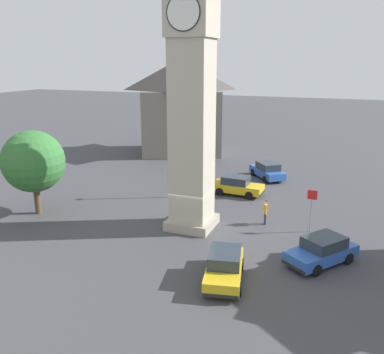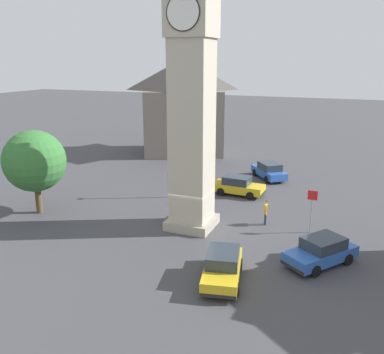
{
  "view_description": "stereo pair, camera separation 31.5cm",
  "coord_description": "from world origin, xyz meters",
  "px_view_note": "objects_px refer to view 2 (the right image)",
  "views": [
    {
      "loc": [
        9.17,
        -23.49,
        10.66
      ],
      "look_at": [
        0.0,
        0.0,
        3.4
      ],
      "focal_mm": 38.4,
      "sensor_mm": 36.0,
      "label": 1
    },
    {
      "loc": [
        9.46,
        -23.38,
        10.66
      ],
      "look_at": [
        0.0,
        0.0,
        3.4
      ],
      "focal_mm": 38.4,
      "sensor_mm": 36.0,
      "label": 2
    }
  ],
  "objects_px": {
    "car_silver_kerb": "(321,251)",
    "building_shop_left": "(183,106)",
    "car_blue_kerb": "(269,171)",
    "lamp_post": "(177,155)",
    "clock_tower": "(192,32)",
    "car_red_corner": "(238,186)",
    "tree": "(34,161)",
    "car_white_side": "(223,266)",
    "pedestrian": "(266,210)",
    "road_sign": "(312,204)"
  },
  "relations": [
    {
      "from": "car_silver_kerb",
      "to": "building_shop_left",
      "type": "height_order",
      "value": "building_shop_left"
    },
    {
      "from": "car_blue_kerb",
      "to": "lamp_post",
      "type": "height_order",
      "value": "lamp_post"
    },
    {
      "from": "clock_tower",
      "to": "car_red_corner",
      "type": "height_order",
      "value": "clock_tower"
    },
    {
      "from": "tree",
      "to": "lamp_post",
      "type": "height_order",
      "value": "tree"
    },
    {
      "from": "car_white_side",
      "to": "lamp_post",
      "type": "relative_size",
      "value": 0.85
    },
    {
      "from": "clock_tower",
      "to": "car_silver_kerb",
      "type": "relative_size",
      "value": 4.83
    },
    {
      "from": "car_blue_kerb",
      "to": "pedestrian",
      "type": "xyz_separation_m",
      "value": [
        2.07,
        -11.0,
        0.25
      ]
    },
    {
      "from": "building_shop_left",
      "to": "lamp_post",
      "type": "bearing_deg",
      "value": -68.48
    },
    {
      "from": "car_red_corner",
      "to": "road_sign",
      "type": "relative_size",
      "value": 1.5
    },
    {
      "from": "car_white_side",
      "to": "building_shop_left",
      "type": "xyz_separation_m",
      "value": [
        -13.52,
        26.55,
        4.72
      ]
    },
    {
      "from": "car_red_corner",
      "to": "clock_tower",
      "type": "bearing_deg",
      "value": -97.5
    },
    {
      "from": "car_blue_kerb",
      "to": "building_shop_left",
      "type": "distance_m",
      "value": 14.87
    },
    {
      "from": "clock_tower",
      "to": "road_sign",
      "type": "height_order",
      "value": "clock_tower"
    },
    {
      "from": "car_silver_kerb",
      "to": "building_shop_left",
      "type": "xyz_separation_m",
      "value": [
        -17.9,
        22.98,
        4.72
      ]
    },
    {
      "from": "pedestrian",
      "to": "road_sign",
      "type": "xyz_separation_m",
      "value": [
        2.92,
        -0.22,
        0.89
      ]
    },
    {
      "from": "tree",
      "to": "car_blue_kerb",
      "type": "bearing_deg",
      "value": 47.82
    },
    {
      "from": "car_silver_kerb",
      "to": "tree",
      "type": "relative_size",
      "value": 0.72
    },
    {
      "from": "car_red_corner",
      "to": "pedestrian",
      "type": "xyz_separation_m",
      "value": [
        3.43,
        -5.44,
        0.25
      ]
    },
    {
      "from": "pedestrian",
      "to": "building_shop_left",
      "type": "height_order",
      "value": "building_shop_left"
    },
    {
      "from": "car_silver_kerb",
      "to": "car_white_side",
      "type": "distance_m",
      "value": 5.66
    },
    {
      "from": "car_silver_kerb",
      "to": "car_red_corner",
      "type": "relative_size",
      "value": 1.03
    },
    {
      "from": "car_silver_kerb",
      "to": "car_white_side",
      "type": "relative_size",
      "value": 0.98
    },
    {
      "from": "car_red_corner",
      "to": "road_sign",
      "type": "height_order",
      "value": "road_sign"
    },
    {
      "from": "car_red_corner",
      "to": "lamp_post",
      "type": "distance_m",
      "value": 5.68
    },
    {
      "from": "car_blue_kerb",
      "to": "car_red_corner",
      "type": "distance_m",
      "value": 5.73
    },
    {
      "from": "building_shop_left",
      "to": "car_silver_kerb",
      "type": "bearing_deg",
      "value": -52.08
    },
    {
      "from": "car_red_corner",
      "to": "road_sign",
      "type": "bearing_deg",
      "value": -41.68
    },
    {
      "from": "car_silver_kerb",
      "to": "road_sign",
      "type": "bearing_deg",
      "value": 103.99
    },
    {
      "from": "tree",
      "to": "building_shop_left",
      "type": "relative_size",
      "value": 0.51
    },
    {
      "from": "clock_tower",
      "to": "car_silver_kerb",
      "type": "height_order",
      "value": "clock_tower"
    },
    {
      "from": "car_blue_kerb",
      "to": "car_white_side",
      "type": "bearing_deg",
      "value": -85.04
    },
    {
      "from": "car_silver_kerb",
      "to": "tree",
      "type": "xyz_separation_m",
      "value": [
        -19.52,
        0.48,
        3.06
      ]
    },
    {
      "from": "car_silver_kerb",
      "to": "lamp_post",
      "type": "relative_size",
      "value": 0.83
    },
    {
      "from": "car_blue_kerb",
      "to": "pedestrian",
      "type": "relative_size",
      "value": 2.52
    },
    {
      "from": "tree",
      "to": "car_red_corner",
      "type": "bearing_deg",
      "value": 37.54
    },
    {
      "from": "car_silver_kerb",
      "to": "lamp_post",
      "type": "distance_m",
      "value": 14.1
    },
    {
      "from": "car_white_side",
      "to": "lamp_post",
      "type": "bearing_deg",
      "value": 123.98
    },
    {
      "from": "clock_tower",
      "to": "car_white_side",
      "type": "xyz_separation_m",
      "value": [
        4.0,
        -5.82,
        -11.43
      ]
    },
    {
      "from": "car_red_corner",
      "to": "pedestrian",
      "type": "distance_m",
      "value": 6.43
    },
    {
      "from": "car_blue_kerb",
      "to": "tree",
      "type": "bearing_deg",
      "value": -132.18
    },
    {
      "from": "car_white_side",
      "to": "building_shop_left",
      "type": "bearing_deg",
      "value": 116.98
    },
    {
      "from": "car_red_corner",
      "to": "tree",
      "type": "height_order",
      "value": "tree"
    },
    {
      "from": "car_white_side",
      "to": "tree",
      "type": "xyz_separation_m",
      "value": [
        -15.14,
        4.05,
        3.06
      ]
    },
    {
      "from": "car_white_side",
      "to": "road_sign",
      "type": "distance_m",
      "value": 8.5
    },
    {
      "from": "car_silver_kerb",
      "to": "building_shop_left",
      "type": "distance_m",
      "value": 29.51
    },
    {
      "from": "car_blue_kerb",
      "to": "car_silver_kerb",
      "type": "distance_m",
      "value": 16.51
    },
    {
      "from": "car_red_corner",
      "to": "car_white_side",
      "type": "xyz_separation_m",
      "value": [
        3.0,
        -13.38,
        0.0
      ]
    },
    {
      "from": "lamp_post",
      "to": "car_silver_kerb",
      "type": "bearing_deg",
      "value": -32.01
    },
    {
      "from": "clock_tower",
      "to": "car_red_corner",
      "type": "bearing_deg",
      "value": 82.5
    },
    {
      "from": "road_sign",
      "to": "car_red_corner",
      "type": "bearing_deg",
      "value": 138.32
    }
  ]
}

